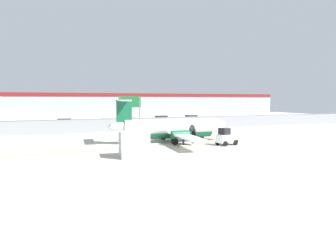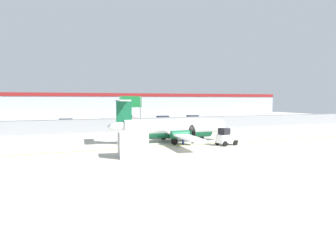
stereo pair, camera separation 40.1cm
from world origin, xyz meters
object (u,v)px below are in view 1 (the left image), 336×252
at_px(highway_sign, 130,105).
at_px(baggage_tug, 226,137).
at_px(cargo_container, 134,144).
at_px(traffic_cone_near_left, 196,138).
at_px(parked_car_0, 64,123).
at_px(parked_car_3, 162,120).
at_px(commuter_airplane, 173,128).
at_px(parked_car_4, 191,119).
at_px(traffic_cone_near_right, 198,136).
at_px(ground_crew_worker, 184,136).
at_px(parked_car_1, 106,123).
at_px(parked_car_2, 126,119).

bearing_deg(highway_sign, baggage_tug, -73.04).
height_order(cargo_container, traffic_cone_near_left, cargo_container).
bearing_deg(parked_car_0, parked_car_3, -166.55).
height_order(commuter_airplane, highway_sign, highway_sign).
distance_m(cargo_container, parked_car_4, 38.41).
bearing_deg(cargo_container, commuter_airplane, 52.42).
bearing_deg(commuter_airplane, traffic_cone_near_right, 30.47).
bearing_deg(parked_car_3, traffic_cone_near_right, -101.72).
bearing_deg(commuter_airplane, parked_car_4, 64.00).
height_order(ground_crew_worker, parked_car_0, same).
xyz_separation_m(traffic_cone_near_right, highway_sign, (-5.70, 12.91, 3.83)).
xyz_separation_m(cargo_container, parked_car_3, (14.28, 32.36, -0.21)).
xyz_separation_m(parked_car_1, highway_sign, (3.12, -4.29, 3.24)).
bearing_deg(commuter_airplane, parked_car_0, 120.45).
distance_m(ground_crew_worker, traffic_cone_near_left, 3.78).
bearing_deg(traffic_cone_near_right, parked_car_1, 117.15).
xyz_separation_m(parked_car_0, parked_car_4, (25.49, 2.69, 0.00)).
bearing_deg(commuter_airplane, parked_car_1, 106.74).
bearing_deg(traffic_cone_near_left, parked_car_1, 110.96).
distance_m(baggage_tug, parked_car_4, 30.86).
bearing_deg(baggage_tug, cargo_container, -176.92).
bearing_deg(parked_car_4, traffic_cone_near_left, 60.36).
distance_m(commuter_airplane, cargo_container, 9.87).
relative_size(commuter_airplane, parked_car_4, 3.70).
bearing_deg(ground_crew_worker, parked_car_1, 111.58).
bearing_deg(baggage_tug, commuter_airplane, 124.12).
distance_m(commuter_airplane, traffic_cone_near_left, 3.22).
bearing_deg(parked_car_2, traffic_cone_near_right, -80.92).
height_order(traffic_cone_near_left, parked_car_2, parked_car_2).
bearing_deg(traffic_cone_near_left, cargo_container, -143.12).
bearing_deg(parked_car_4, parked_car_2, -24.41).
relative_size(parked_car_1, parked_car_2, 1.03).
bearing_deg(parked_car_4, highway_sign, 26.86).
relative_size(ground_crew_worker, parked_car_0, 0.39).
height_order(cargo_container, parked_car_1, cargo_container).
bearing_deg(parked_car_3, cargo_container, -117.08).
bearing_deg(ground_crew_worker, parked_car_2, 97.73).
height_order(baggage_tug, parked_car_1, baggage_tug).
xyz_separation_m(baggage_tug, parked_car_3, (3.19, 29.35, 0.04)).
bearing_deg(ground_crew_worker, traffic_cone_near_right, 58.80).
relative_size(cargo_container, parked_car_1, 0.58).
bearing_deg(traffic_cone_near_right, highway_sign, 113.84).
bearing_deg(parked_car_3, parked_car_0, -175.03).
distance_m(parked_car_0, highway_sign, 12.66).
height_order(cargo_container, parked_car_2, cargo_container).
bearing_deg(parked_car_2, parked_car_4, -16.28).
bearing_deg(baggage_tug, parked_car_4, 59.61).
bearing_deg(parked_car_0, commuter_airplane, 122.10).
bearing_deg(baggage_tug, traffic_cone_near_left, 98.36).
distance_m(parked_car_0, parked_car_3, 19.19).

